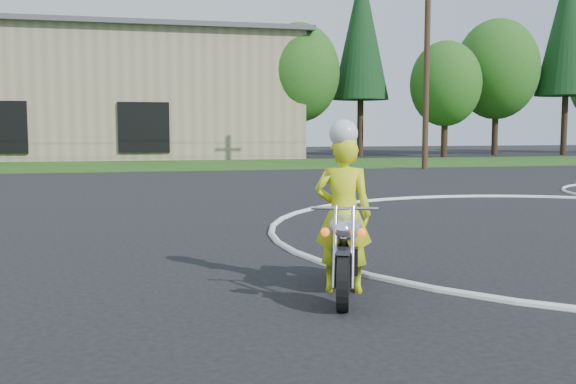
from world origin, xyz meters
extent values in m
cube|color=#1E4714|center=(0.00, 27.00, 0.01)|extent=(120.00, 10.00, 0.02)
cylinder|color=black|center=(-6.16, -1.05, 0.31)|extent=(0.33, 0.63, 0.62)
cylinder|color=black|center=(-5.68, 0.31, 0.31)|extent=(0.33, 0.63, 0.62)
cube|color=black|center=(-5.90, -0.32, 0.41)|extent=(0.46, 0.63, 0.31)
ellipsoid|color=silver|center=(-5.97, -0.52, 0.81)|extent=(0.57, 0.75, 0.29)
cube|color=black|center=(-5.80, -0.03, 0.76)|extent=(0.46, 0.67, 0.10)
cylinder|color=silver|center=(-6.22, -0.94, 0.67)|extent=(0.17, 0.36, 0.83)
cylinder|color=#B8B9BE|center=(-6.05, -1.01, 0.67)|extent=(0.17, 0.36, 0.83)
cube|color=silver|center=(-6.17, -1.07, 0.64)|extent=(0.21, 0.26, 0.05)
cylinder|color=silver|center=(-6.08, -0.81, 1.05)|extent=(0.69, 0.28, 0.04)
sphere|color=white|center=(-6.20, -1.15, 0.88)|extent=(0.19, 0.19, 0.19)
sphere|color=#FF560C|center=(-6.37, -1.07, 0.85)|extent=(0.09, 0.09, 0.09)
sphere|color=#FF5A0C|center=(-6.02, -1.19, 0.85)|extent=(0.09, 0.09, 0.09)
cylinder|color=silver|center=(-5.61, 0.01, 0.31)|extent=(0.36, 0.81, 0.08)
imported|color=#D3E017|center=(-5.92, -0.27, 0.91)|extent=(0.78, 0.64, 1.83)
sphere|color=silver|center=(-5.94, -0.32, 1.85)|extent=(0.33, 0.33, 0.33)
cube|color=black|center=(-8.00, 31.90, 2.00)|extent=(3.00, 0.16, 3.00)
cylinder|color=#382619|center=(2.00, 34.00, 1.62)|extent=(0.44, 0.44, 3.24)
ellipsoid|color=#1E5116|center=(2.00, 34.00, 5.58)|extent=(5.40, 5.40, 6.48)
cylinder|color=#382619|center=(7.00, 36.00, 1.98)|extent=(0.44, 0.44, 3.96)
cone|color=black|center=(7.00, 36.00, 8.63)|extent=(3.96, 3.96, 9.35)
cylinder|color=#382619|center=(12.00, 33.00, 1.44)|extent=(0.44, 0.44, 2.88)
ellipsoid|color=#1E5116|center=(12.00, 33.00, 4.96)|extent=(4.80, 4.80, 5.76)
cylinder|color=#382619|center=(17.00, 35.00, 1.80)|extent=(0.44, 0.44, 3.60)
ellipsoid|color=#1E5116|center=(17.00, 35.00, 6.20)|extent=(6.00, 6.00, 7.20)
cylinder|color=#382619|center=(22.00, 34.00, 2.16)|extent=(0.44, 0.44, 4.32)
cone|color=black|center=(22.00, 34.00, 9.42)|extent=(4.32, 4.32, 10.20)
cylinder|color=#382619|center=(-2.00, 35.00, 1.44)|extent=(0.44, 0.44, 2.88)
ellipsoid|color=#1E5116|center=(-2.00, 35.00, 4.96)|extent=(4.80, 4.80, 5.76)
cylinder|color=#473321|center=(5.00, 21.00, 5.00)|extent=(0.28, 0.28, 10.00)
camera|label=1|loc=(-8.20, -7.34, 1.90)|focal=40.00mm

